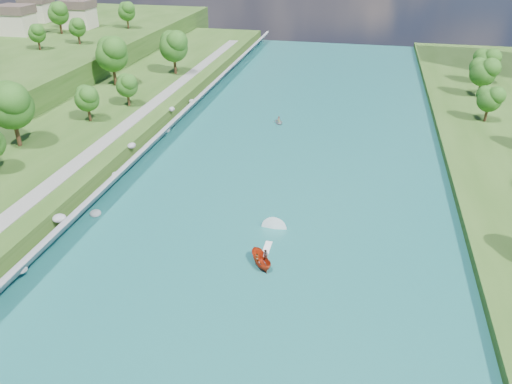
# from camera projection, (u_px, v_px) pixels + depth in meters

# --- Properties ---
(ground) EXTENTS (260.00, 260.00, 0.00)m
(ground) POSITION_uv_depth(u_px,v_px,m) (242.00, 281.00, 60.07)
(ground) COLOR #2D5119
(ground) RESTS_ON ground
(river_water) EXTENTS (55.00, 240.00, 0.10)m
(river_water) POSITION_uv_depth(u_px,v_px,m) (273.00, 201.00, 77.26)
(river_water) COLOR #185A5D
(river_water) RESTS_ON ground
(ridge_west) EXTENTS (60.00, 120.00, 9.00)m
(ridge_west) POSITION_uv_depth(u_px,v_px,m) (59.00, 46.00, 155.44)
(ridge_west) COLOR #2D5119
(ridge_west) RESTS_ON ground
(riprap_bank) EXTENTS (3.92, 236.00, 4.34)m
(riprap_bank) POSITION_uv_depth(u_px,v_px,m) (115.00, 178.00, 80.47)
(riprap_bank) COLOR slate
(riprap_bank) RESTS_ON ground
(riverside_path) EXTENTS (3.00, 200.00, 0.10)m
(riverside_path) POSITION_uv_depth(u_px,v_px,m) (79.00, 162.00, 81.81)
(riverside_path) COLOR gray
(riverside_path) RESTS_ON berm_west
(ridge_houses) EXTENTS (29.50, 29.50, 8.40)m
(ridge_houses) POSITION_uv_depth(u_px,v_px,m) (45.00, 14.00, 156.75)
(ridge_houses) COLOR beige
(ridge_houses) RESTS_ON ridge_west
(trees_ridge) EXTENTS (22.07, 38.33, 10.80)m
(trees_ridge) POSITION_uv_depth(u_px,v_px,m) (79.00, 19.00, 144.72)
(trees_ridge) COLOR #265115
(trees_ridge) RESTS_ON ridge_west
(motorboat) EXTENTS (3.80, 19.07, 2.04)m
(motorboat) POSITION_uv_depth(u_px,v_px,m) (263.00, 254.00, 63.48)
(motorboat) COLOR #B42C0E
(motorboat) RESTS_ON river_water
(raft) EXTENTS (3.21, 3.70, 1.56)m
(raft) POSITION_uv_depth(u_px,v_px,m) (279.00, 122.00, 107.39)
(raft) COLOR gray
(raft) RESTS_ON river_water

